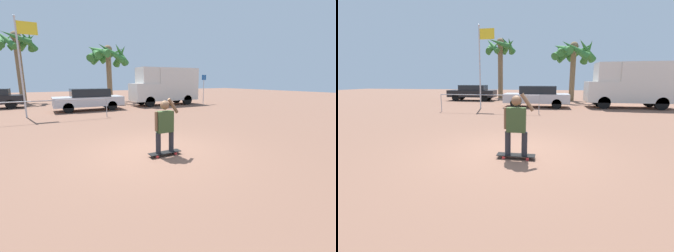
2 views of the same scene
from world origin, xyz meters
TOP-DOWN VIEW (x-y plane):
  - ground_plane at (0.00, 0.00)m, footprint 80.00×80.00m
  - skateboard at (0.12, -0.45)m, footprint 0.94×0.26m
  - person_skateboarder at (0.12, -0.45)m, footprint 0.73×0.25m
  - camper_van at (6.46, 11.20)m, footprint 5.64×2.04m
  - parked_car_silver at (0.08, 10.60)m, footprint 4.54×1.91m
  - parked_car_black at (-6.17, 14.87)m, footprint 4.42×1.75m
  - palm_tree_near_van at (2.92, 16.18)m, footprint 4.08×4.03m
  - palm_tree_center_background at (-4.26, 18.89)m, footprint 3.45×3.45m
  - flagpole at (-3.50, 9.01)m, footprint 1.06×0.12m
  - plaza_railing_segment at (-2.56, 7.04)m, footprint 5.93×0.05m

SIDE VIEW (x-z plane):
  - ground_plane at x=0.00m, z-range 0.00..0.00m
  - skateboard at x=0.12m, z-range 0.03..0.13m
  - parked_car_black at x=-6.17m, z-range 0.06..1.50m
  - parked_car_silver at x=0.08m, z-range 0.04..1.54m
  - person_skateboarder at x=0.12m, z-range 0.16..1.67m
  - plaza_railing_segment at x=-2.56m, z-range 0.40..1.47m
  - camper_van at x=6.46m, z-range 0.13..3.19m
  - flagpole at x=-3.50m, z-range 0.50..5.87m
  - palm_tree_near_van at x=2.92m, z-range 1.59..7.06m
  - palm_tree_center_background at x=-4.26m, z-range 1.85..8.19m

